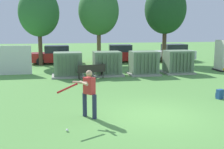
# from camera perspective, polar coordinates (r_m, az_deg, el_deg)

# --- Properties ---
(ground_plane) EXTENTS (96.00, 96.00, 0.00)m
(ground_plane) POSITION_cam_1_polar(r_m,az_deg,el_deg) (10.67, 8.59, -8.25)
(ground_plane) COLOR #5B9947
(transformer_west) EXTENTS (2.10, 1.70, 1.62)m
(transformer_west) POSITION_cam_1_polar(r_m,az_deg,el_deg) (18.75, -8.94, 1.94)
(transformer_west) COLOR #9E9B93
(transformer_west) RESTS_ON ground
(transformer_mid_west) EXTENTS (2.10, 1.70, 1.62)m
(transformer_mid_west) POSITION_cam_1_polar(r_m,az_deg,el_deg) (19.04, -1.03, 2.17)
(transformer_mid_west) COLOR #9E9B93
(transformer_mid_west) RESTS_ON ground
(transformer_mid_east) EXTENTS (2.10, 1.70, 1.62)m
(transformer_mid_east) POSITION_cam_1_polar(r_m,az_deg,el_deg) (19.40, 6.43, 2.25)
(transformer_mid_east) COLOR #9E9B93
(transformer_mid_east) RESTS_ON ground
(transformer_east) EXTENTS (2.10, 1.70, 1.62)m
(transformer_east) POSITION_cam_1_polar(r_m,az_deg,el_deg) (20.46, 13.20, 2.43)
(transformer_east) COLOR #9E9B93
(transformer_east) RESTS_ON ground
(park_bench) EXTENTS (1.84, 0.75, 0.92)m
(park_bench) POSITION_cam_1_polar(r_m,az_deg,el_deg) (17.82, -4.21, 0.81)
(park_bench) COLOR #2D2823
(park_bench) RESTS_ON ground
(batter) EXTENTS (1.38, 1.25, 1.74)m
(batter) POSITION_cam_1_polar(r_m,az_deg,el_deg) (10.10, -4.83, -3.46)
(batter) COLOR #282D4C
(batter) RESTS_ON ground
(sports_ball) EXTENTS (0.09, 0.09, 0.09)m
(sports_ball) POSITION_cam_1_polar(r_m,az_deg,el_deg) (9.13, -9.06, -11.08)
(sports_ball) COLOR white
(sports_ball) RESTS_ON ground
(backpack) EXTENTS (0.37, 0.34, 0.44)m
(backpack) POSITION_cam_1_polar(r_m,az_deg,el_deg) (13.82, 20.97, -3.75)
(backpack) COLOR #264C8C
(backpack) RESTS_ON ground
(tree_left) EXTENTS (3.38, 3.38, 6.46)m
(tree_left) POSITION_cam_1_polar(r_m,az_deg,el_deg) (24.79, -14.58, 12.03)
(tree_left) COLOR #4C3828
(tree_left) RESTS_ON ground
(tree_center_left) EXTENTS (3.51, 3.51, 6.71)m
(tree_center_left) POSITION_cam_1_polar(r_m,az_deg,el_deg) (24.98, -2.72, 12.70)
(tree_center_left) COLOR brown
(tree_center_left) RESTS_ON ground
(tree_center_right) EXTENTS (3.64, 3.64, 6.96)m
(tree_center_right) POSITION_cam_1_polar(r_m,az_deg,el_deg) (25.84, 10.74, 12.81)
(tree_center_right) COLOR #4C3828
(tree_center_right) RESTS_ON ground
(parked_car_leftmost) EXTENTS (4.20, 1.92, 1.62)m
(parked_car_leftmost) POSITION_cam_1_polar(r_m,az_deg,el_deg) (25.82, -11.32, 3.86)
(parked_car_leftmost) COLOR maroon
(parked_car_leftmost) RESTS_ON ground
(parked_car_left_of_center) EXTENTS (4.37, 2.29, 1.62)m
(parked_car_left_of_center) POSITION_cam_1_polar(r_m,az_deg,el_deg) (26.44, 1.42, 4.18)
(parked_car_left_of_center) COLOR maroon
(parked_car_left_of_center) RESTS_ON ground
(parked_car_right_of_center) EXTENTS (4.30, 2.12, 1.62)m
(parked_car_right_of_center) POSITION_cam_1_polar(r_m,az_deg,el_deg) (27.93, 12.22, 4.25)
(parked_car_right_of_center) COLOR silver
(parked_car_right_of_center) RESTS_ON ground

